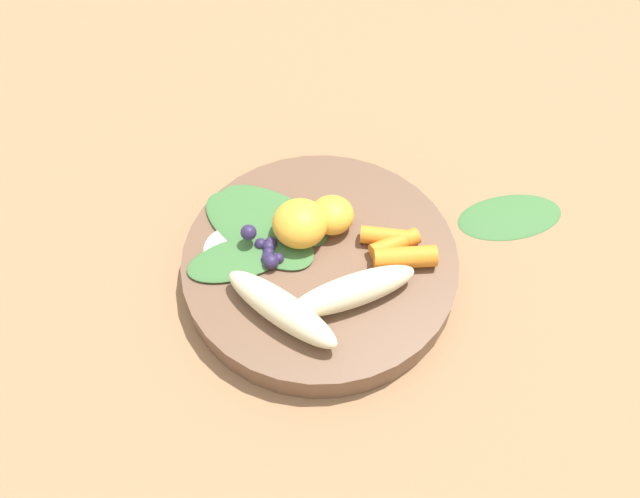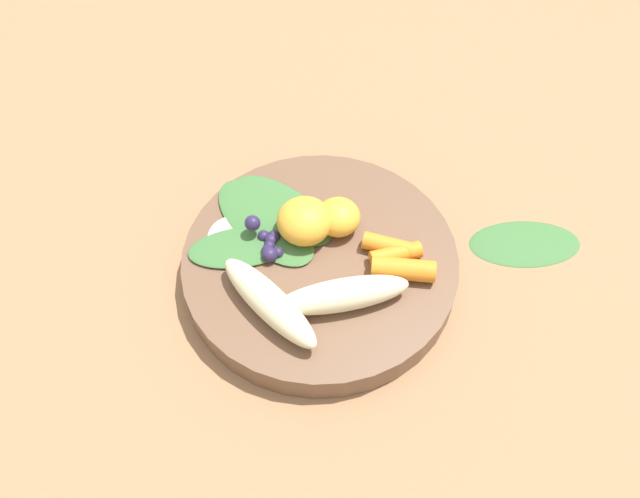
% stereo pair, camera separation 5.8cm
% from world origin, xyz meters
% --- Properties ---
extents(ground_plane, '(2.40, 2.40, 0.00)m').
position_xyz_m(ground_plane, '(0.00, 0.00, 0.00)').
color(ground_plane, '#99704C').
extents(bowl, '(0.26, 0.26, 0.03)m').
position_xyz_m(bowl, '(0.00, 0.00, 0.01)').
color(bowl, brown).
rests_on(bowl, ground_plane).
extents(banana_peeled_left, '(0.11, 0.10, 0.03)m').
position_xyz_m(banana_peeled_left, '(-0.03, -0.05, 0.04)').
color(banana_peeled_left, beige).
rests_on(banana_peeled_left, bowl).
extents(banana_peeled_right, '(0.05, 0.12, 0.03)m').
position_xyz_m(banana_peeled_right, '(-0.07, 0.00, 0.04)').
color(banana_peeled_right, beige).
rests_on(banana_peeled_right, bowl).
extents(orange_segment_near, '(0.05, 0.05, 0.04)m').
position_xyz_m(orange_segment_near, '(0.01, 0.03, 0.05)').
color(orange_segment_near, '#F4A833').
rests_on(orange_segment_near, bowl).
extents(orange_segment_far, '(0.04, 0.04, 0.03)m').
position_xyz_m(orange_segment_far, '(0.04, 0.01, 0.05)').
color(orange_segment_far, '#F4A833').
rests_on(orange_segment_far, bowl).
extents(carrot_front, '(0.05, 0.06, 0.02)m').
position_xyz_m(carrot_front, '(0.03, -0.07, 0.04)').
color(carrot_front, orange).
rests_on(carrot_front, bowl).
extents(carrot_mid_left, '(0.05, 0.04, 0.02)m').
position_xyz_m(carrot_mid_left, '(0.04, -0.06, 0.04)').
color(carrot_mid_left, orange).
rests_on(carrot_mid_left, bowl).
extents(carrot_mid_right, '(0.03, 0.05, 0.02)m').
position_xyz_m(carrot_mid_right, '(0.04, -0.05, 0.04)').
color(carrot_mid_right, orange).
rests_on(carrot_mid_right, bowl).
extents(blueberry_pile, '(0.03, 0.05, 0.03)m').
position_xyz_m(blueberry_pile, '(-0.02, 0.05, 0.04)').
color(blueberry_pile, '#2D234C').
rests_on(blueberry_pile, bowl).
extents(coconut_shred_patch, '(0.05, 0.05, 0.00)m').
position_xyz_m(coconut_shred_patch, '(-0.03, 0.08, 0.03)').
color(coconut_shred_patch, white).
rests_on(coconut_shred_patch, bowl).
extents(kale_leaf_left, '(0.06, 0.12, 0.01)m').
position_xyz_m(kale_leaf_left, '(0.02, 0.06, 0.03)').
color(kale_leaf_left, '#3D7038').
rests_on(kale_leaf_left, bowl).
extents(kale_leaf_right, '(0.09, 0.14, 0.01)m').
position_xyz_m(kale_leaf_right, '(-0.00, 0.07, 0.03)').
color(kale_leaf_right, '#3D7038').
rests_on(kale_leaf_right, bowl).
extents(kale_leaf_rear, '(0.10, 0.10, 0.01)m').
position_xyz_m(kale_leaf_rear, '(-0.04, 0.06, 0.03)').
color(kale_leaf_rear, '#3D7038').
rests_on(kale_leaf_rear, bowl).
extents(kale_leaf_stray, '(0.12, 0.12, 0.01)m').
position_xyz_m(kale_leaf_stray, '(0.15, -0.14, 0.00)').
color(kale_leaf_stray, '#3D7038').
rests_on(kale_leaf_stray, ground_plane).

